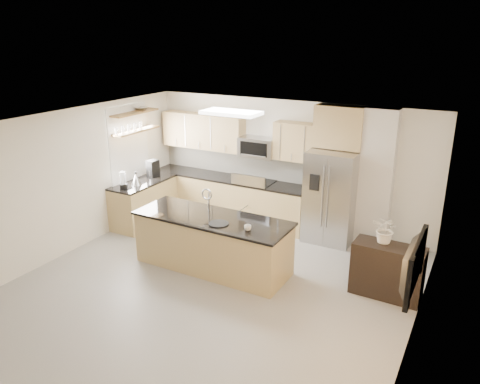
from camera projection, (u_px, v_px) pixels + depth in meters
The scene contains 27 objects.
floor at pixel (204, 294), 7.27m from camera, with size 6.50×6.50×0.00m, color gray.
ceiling at pixel (199, 129), 6.43m from camera, with size 6.00×6.50×0.02m, color white.
wall_back at pixel (288, 164), 9.55m from camera, with size 6.00×0.02×2.60m, color silver.
wall_front at pixel (3, 337), 4.15m from camera, with size 6.00×0.02×2.60m, color silver.
wall_left at pixel (58, 186), 8.20m from camera, with size 0.02×6.50×2.60m, color silver.
wall_right at pixel (416, 262), 5.50m from camera, with size 0.02×6.50×2.60m, color silver.
back_counter at pixel (229, 197), 10.11m from camera, with size 3.55×0.66×1.44m.
left_counter at pixel (144, 202), 9.86m from camera, with size 0.66×1.50×0.92m.
range at pixel (254, 202), 9.82m from camera, with size 0.76×0.64×1.14m.
upper_cabinets at pixel (229, 134), 9.83m from camera, with size 3.50×0.33×0.75m.
microwave at pixel (258, 147), 9.54m from camera, with size 0.76×0.40×0.40m.
refrigerator at pixel (331, 197), 8.90m from camera, with size 0.92×0.78×1.78m.
partition_column at pixel (376, 179), 8.61m from camera, with size 0.60×0.30×2.60m, color beige.
window at pixel (129, 145), 9.61m from camera, with size 0.04×1.15×1.65m.
shelf_lower at pixel (135, 131), 9.54m from camera, with size 0.30×1.20×0.04m, color olive.
shelf_upper at pixel (134, 113), 9.42m from camera, with size 0.30×1.20×0.04m, color olive.
ceiling_fixture at pixel (231, 113), 7.95m from camera, with size 1.00×0.50×0.06m, color white.
island at pixel (213, 242), 7.96m from camera, with size 2.70×1.00×1.35m.
credenza at pixel (387, 271), 7.11m from camera, with size 1.05×0.44×0.84m, color black.
cup at pixel (248, 228), 7.27m from camera, with size 0.11×0.11×0.09m, color white.
platter at pixel (219, 224), 7.52m from camera, with size 0.33×0.33×0.02m, color black.
blender at pixel (123, 182), 9.19m from camera, with size 0.15×0.15×0.35m.
kettle at pixel (136, 179), 9.45m from camera, with size 0.22×0.22×0.28m.
coffee_maker at pixel (153, 169), 9.99m from camera, with size 0.22×0.26×0.36m.
bowl at pixel (141, 108), 9.59m from camera, with size 0.34×0.34×0.08m, color #A8A7AA.
flower_vase at pixel (387, 223), 6.97m from camera, with size 0.58×0.51×0.65m, color beige.
television at pixel (406, 263), 5.36m from camera, with size 1.08×0.14×0.62m, color black.
Camera 1 is at (3.52, -5.33, 3.87)m, focal length 35.00 mm.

